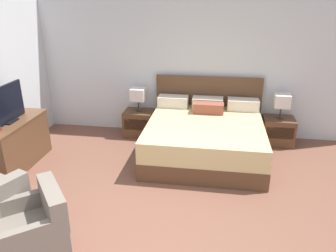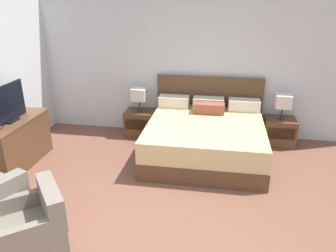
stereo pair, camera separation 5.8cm
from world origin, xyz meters
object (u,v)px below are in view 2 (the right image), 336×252
object	(u,v)px
armchair_companion	(32,231)
dresser	(15,142)
bed	(205,137)
tv	(7,104)
nightstand_right	(279,131)
table_lamp_left	(139,94)
table_lamp_right	(283,101)
nightstand_left	(140,123)

from	to	relation	value
armchair_companion	dresser	bearing A→B (deg)	126.65
bed	tv	bearing A→B (deg)	-163.91
nightstand_right	dresser	bearing A→B (deg)	-160.47
table_lamp_left	dresser	bearing A→B (deg)	-137.50
table_lamp_right	dresser	xyz separation A→B (m)	(-4.26, -1.51, -0.43)
table_lamp_left	armchair_companion	bearing A→B (deg)	-95.63
table_lamp_left	table_lamp_right	bearing A→B (deg)	0.00
bed	armchair_companion	bearing A→B (deg)	-121.93
tv	armchair_companion	bearing A→B (deg)	-53.11
nightstand_right	armchair_companion	distance (m)	4.41
dresser	armchair_companion	xyz separation A→B (m)	(1.33, -1.78, -0.11)
nightstand_left	tv	size ratio (longest dim) A/B	0.68
bed	table_lamp_left	distance (m)	1.55
bed	nightstand_right	xyz separation A→B (m)	(1.31, 0.68, -0.09)
table_lamp_right	table_lamp_left	bearing A→B (deg)	180.00
dresser	tv	size ratio (longest dim) A/B	1.59
bed	dresser	xyz separation A→B (m)	(-2.96, -0.83, 0.05)
bed	table_lamp_left	xyz separation A→B (m)	(-1.31, 0.68, 0.48)
nightstand_left	dresser	size ratio (longest dim) A/B	0.42
nightstand_left	tv	world-z (taller)	tv
armchair_companion	table_lamp_right	bearing A→B (deg)	48.32
nightstand_right	table_lamp_left	bearing A→B (deg)	179.97
table_lamp_right	armchair_companion	world-z (taller)	table_lamp_right
nightstand_left	nightstand_right	distance (m)	2.61
nightstand_right	armchair_companion	world-z (taller)	armchair_companion
table_lamp_right	armchair_companion	xyz separation A→B (m)	(-2.94, -3.30, -0.54)
nightstand_right	table_lamp_right	world-z (taller)	table_lamp_right
dresser	nightstand_left	bearing A→B (deg)	42.47
table_lamp_left	nightstand_right	bearing A→B (deg)	-0.03
nightstand_left	armchair_companion	distance (m)	3.31
dresser	bed	bearing A→B (deg)	15.73
dresser	tv	xyz separation A→B (m)	(0.00, -0.02, 0.64)
nightstand_right	armchair_companion	size ratio (longest dim) A/B	0.57
bed	tv	distance (m)	3.15
table_lamp_right	armchair_companion	size ratio (longest dim) A/B	0.46
dresser	nightstand_right	bearing A→B (deg)	19.53
nightstand_left	dresser	bearing A→B (deg)	-137.53
nightstand_left	dresser	distance (m)	2.24
table_lamp_left	armchair_companion	world-z (taller)	table_lamp_left
bed	tv	world-z (taller)	tv
nightstand_left	tv	distance (m)	2.38
nightstand_left	nightstand_right	bearing A→B (deg)	0.00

